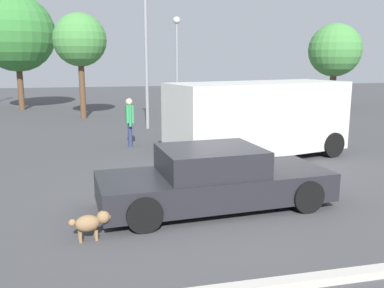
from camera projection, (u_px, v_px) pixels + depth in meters
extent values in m
plane|color=#424244|center=(203.00, 205.00, 8.52)|extent=(80.00, 80.00, 0.00)
cube|color=#232328|center=(215.00, 186.00, 8.37)|extent=(4.71, 2.07, 0.56)
cube|color=#232328|center=(210.00, 160.00, 8.24)|extent=(2.04, 1.74, 0.51)
cube|color=slate|center=(253.00, 157.00, 8.50)|extent=(0.17, 1.48, 0.43)
cube|color=slate|center=(165.00, 164.00, 7.97)|extent=(0.17, 1.48, 0.43)
cylinder|color=black|center=(267.00, 175.00, 9.63)|extent=(0.65, 0.27, 0.64)
cylinder|color=black|center=(307.00, 196.00, 8.09)|extent=(0.65, 0.27, 0.64)
cylinder|color=black|center=(129.00, 187.00, 8.69)|extent=(0.65, 0.27, 0.64)
cylinder|color=black|center=(144.00, 214.00, 7.15)|extent=(0.65, 0.27, 0.64)
ellipsoid|color=olive|center=(88.00, 223.00, 6.84)|extent=(0.43, 0.32, 0.27)
sphere|color=olive|center=(103.00, 217.00, 6.91)|extent=(0.22, 0.22, 0.22)
sphere|color=olive|center=(108.00, 217.00, 6.94)|extent=(0.10, 0.10, 0.10)
cylinder|color=olive|center=(95.00, 232.00, 6.99)|extent=(0.06, 0.06, 0.17)
cylinder|color=olive|center=(97.00, 236.00, 6.85)|extent=(0.06, 0.06, 0.17)
cylinder|color=olive|center=(80.00, 234.00, 6.91)|extent=(0.06, 0.06, 0.17)
cylinder|color=olive|center=(81.00, 238.00, 6.77)|extent=(0.06, 0.06, 0.17)
sphere|color=olive|center=(72.00, 223.00, 6.75)|extent=(0.12, 0.12, 0.12)
cube|color=silver|center=(258.00, 117.00, 12.45)|extent=(5.72, 3.25, 2.05)
cube|color=slate|center=(177.00, 106.00, 11.17)|extent=(0.46, 1.67, 0.82)
cylinder|color=black|center=(213.00, 159.00, 10.85)|extent=(0.80, 0.43, 0.76)
cylinder|color=black|center=(181.00, 146.00, 12.51)|extent=(0.80, 0.43, 0.76)
cylinder|color=black|center=(332.00, 145.00, 12.73)|extent=(0.80, 0.43, 0.76)
cylinder|color=black|center=(291.00, 135.00, 14.39)|extent=(0.80, 0.43, 0.76)
cylinder|color=navy|center=(130.00, 134.00, 14.35)|extent=(0.13, 0.13, 0.83)
cylinder|color=navy|center=(130.00, 135.00, 14.19)|extent=(0.13, 0.13, 0.83)
cube|color=#339959|center=(129.00, 114.00, 14.13)|extent=(0.25, 0.40, 0.59)
cylinder|color=#339959|center=(129.00, 114.00, 14.37)|extent=(0.09, 0.09, 0.69)
cylinder|color=#339959|center=(130.00, 116.00, 13.91)|extent=(0.09, 0.09, 0.69)
sphere|color=beige|center=(129.00, 102.00, 14.05)|extent=(0.23, 0.23, 0.23)
cube|color=#B7B2A8|center=(269.00, 286.00, 5.37)|extent=(8.22, 0.20, 0.12)
cylinder|color=gray|center=(177.00, 65.00, 26.41)|extent=(0.14, 0.14, 5.19)
sphere|color=silver|center=(177.00, 20.00, 25.87)|extent=(0.44, 0.44, 0.44)
cylinder|color=gray|center=(146.00, 63.00, 17.60)|extent=(0.14, 0.14, 5.55)
cylinder|color=brown|center=(82.00, 89.00, 21.10)|extent=(0.29, 0.29, 2.91)
sphere|color=#478C42|center=(80.00, 40.00, 20.62)|extent=(2.61, 2.61, 2.61)
cylinder|color=brown|center=(332.00, 89.00, 25.91)|extent=(0.38, 0.38, 2.31)
sphere|color=#478C42|center=(335.00, 50.00, 25.45)|extent=(3.19, 3.19, 3.19)
cylinder|color=brown|center=(21.00, 86.00, 24.76)|extent=(0.34, 0.34, 2.78)
sphere|color=#387F38|center=(16.00, 33.00, 24.16)|extent=(4.39, 4.39, 4.39)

